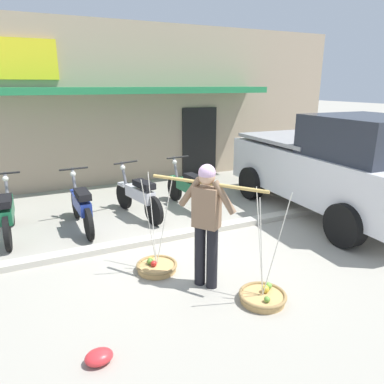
% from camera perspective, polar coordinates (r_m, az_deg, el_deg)
% --- Properties ---
extents(ground_plane, '(90.00, 90.00, 0.00)m').
position_cam_1_polar(ground_plane, '(5.89, -0.11, -9.85)').
color(ground_plane, '#9E998C').
extents(sidewalk_curb, '(20.00, 0.24, 0.10)m').
position_cam_1_polar(sidewalk_curb, '(6.45, -2.75, -6.91)').
color(sidewalk_curb, '#BAB4A5').
rests_on(sidewalk_curb, ground).
extents(fruit_vendor, '(0.99, 1.33, 1.70)m').
position_cam_1_polar(fruit_vendor, '(4.64, 2.32, -4.24)').
color(fruit_vendor, black).
rests_on(fruit_vendor, ground).
extents(fruit_basket_left_side, '(0.61, 0.61, 1.45)m').
position_cam_1_polar(fruit_basket_left_side, '(5.39, -5.69, -11.69)').
color(fruit_basket_left_side, tan).
rests_on(fruit_basket_left_side, ground).
extents(fruit_basket_right_side, '(0.61, 0.61, 1.45)m').
position_cam_1_polar(fruit_basket_right_side, '(4.78, 11.25, -15.99)').
color(fruit_basket_right_side, tan).
rests_on(fruit_basket_right_side, ground).
extents(motorcycle_nearest_shop, '(0.54, 1.82, 1.09)m').
position_cam_1_polar(motorcycle_nearest_shop, '(7.13, -27.40, -3.01)').
color(motorcycle_nearest_shop, black).
rests_on(motorcycle_nearest_shop, ground).
extents(motorcycle_second_in_row, '(0.54, 1.82, 1.09)m').
position_cam_1_polar(motorcycle_second_in_row, '(7.02, -17.27, -2.14)').
color(motorcycle_second_in_row, black).
rests_on(motorcycle_second_in_row, ground).
extents(motorcycle_third_in_row, '(0.61, 1.79, 1.09)m').
position_cam_1_polar(motorcycle_third_in_row, '(7.39, -8.56, -0.60)').
color(motorcycle_third_in_row, black).
rests_on(motorcycle_third_in_row, ground).
extents(motorcycle_end_of_row, '(0.54, 1.82, 1.09)m').
position_cam_1_polar(motorcycle_end_of_row, '(7.80, -0.58, 0.53)').
color(motorcycle_end_of_row, black).
rests_on(motorcycle_end_of_row, ground).
extents(parked_truck, '(2.28, 4.77, 2.10)m').
position_cam_1_polar(parked_truck, '(7.88, 21.84, 3.81)').
color(parked_truck, silver).
rests_on(parked_truck, ground).
extents(storefront_building, '(13.00, 6.00, 4.20)m').
position_cam_1_polar(storefront_building, '(12.34, -12.58, 13.93)').
color(storefront_building, tan).
rests_on(storefront_building, ground).
extents(plastic_litter_bag, '(0.28, 0.22, 0.14)m').
position_cam_1_polar(plastic_litter_bag, '(3.97, -14.65, -24.16)').
color(plastic_litter_bag, red).
rests_on(plastic_litter_bag, ground).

